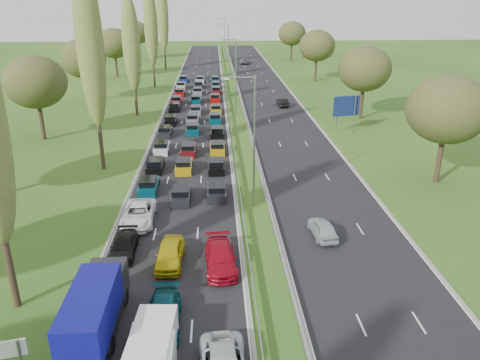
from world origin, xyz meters
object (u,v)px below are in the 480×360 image
object	(u,v)px
white_van_front	(152,350)
direction_sign	(346,108)
info_sign	(11,352)
near_car_2	(139,214)
near_car_3	(124,246)
blue_lorry	(96,309)

from	to	relation	value
white_van_front	direction_sign	bearing A→B (deg)	67.35
white_van_front	direction_sign	world-z (taller)	direction_sign
info_sign	direction_sign	distance (m)	52.55
info_sign	near_car_2	bearing A→B (deg)	77.27
near_car_2	direction_sign	world-z (taller)	direction_sign
white_van_front	near_car_3	bearing A→B (deg)	110.56
blue_lorry	direction_sign	xyz separation A→B (m)	(25.17, 41.16, 1.75)
near_car_2	blue_lorry	world-z (taller)	blue_lorry
near_car_2	info_sign	bearing A→B (deg)	-103.61
blue_lorry	near_car_2	bearing A→B (deg)	88.96
near_car_3	white_van_front	bearing A→B (deg)	-73.96
blue_lorry	info_sign	xyz separation A→B (m)	(-3.63, -2.74, -0.45)
near_car_3	info_sign	size ratio (longest dim) A/B	2.16
blue_lorry	white_van_front	bearing A→B (deg)	-38.08
near_car_3	white_van_front	size ratio (longest dim) A/B	0.85
near_car_2	blue_lorry	size ratio (longest dim) A/B	0.69
near_car_2	near_car_3	bearing A→B (deg)	-94.76
near_car_3	white_van_front	distance (m)	12.18
near_car_2	direction_sign	xyz separation A→B (m)	(24.96, 26.87, 2.77)
near_car_2	near_car_3	xyz separation A→B (m)	(-0.36, -5.24, -0.13)
near_car_2	blue_lorry	xyz separation A→B (m)	(-0.21, -14.29, 1.01)
direction_sign	info_sign	bearing A→B (deg)	-123.27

